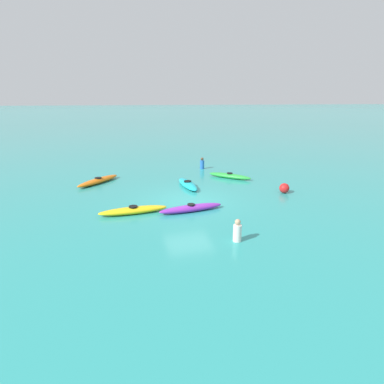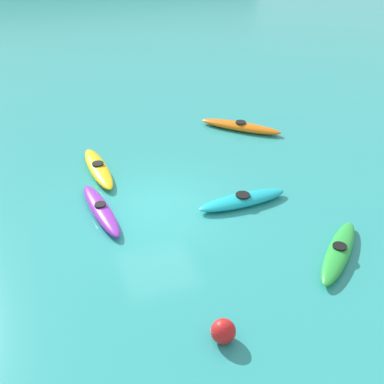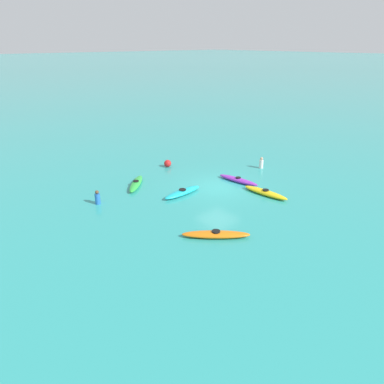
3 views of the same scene
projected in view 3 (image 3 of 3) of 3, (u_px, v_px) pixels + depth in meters
name	position (u px, v px, depth m)	size (l,w,h in m)	color
ground_plane	(219.00, 187.00, 24.44)	(600.00, 600.00, 0.00)	teal
kayak_orange	(216.00, 234.00, 18.12)	(3.00, 2.83, 0.37)	orange
kayak_purple	(238.00, 180.00, 25.21)	(0.95, 3.22, 0.37)	purple
kayak_cyan	(182.00, 192.00, 23.17)	(3.04, 0.88, 0.37)	#19B7C6
kayak_green	(136.00, 184.00, 24.58)	(2.62, 2.57, 0.37)	green
kayak_yellow	(265.00, 193.00, 23.12)	(0.85, 3.24, 0.37)	yellow
buoy_red	(168.00, 163.00, 28.23)	(0.56, 0.56, 0.56)	red
person_near_shore	(98.00, 198.00, 21.76)	(0.45, 0.45, 0.88)	blue
person_by_kayaks	(261.00, 163.00, 27.93)	(0.40, 0.40, 0.88)	silver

